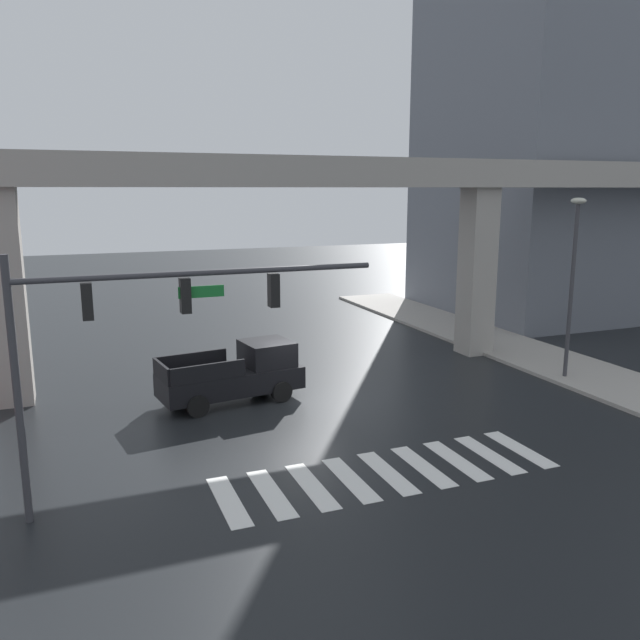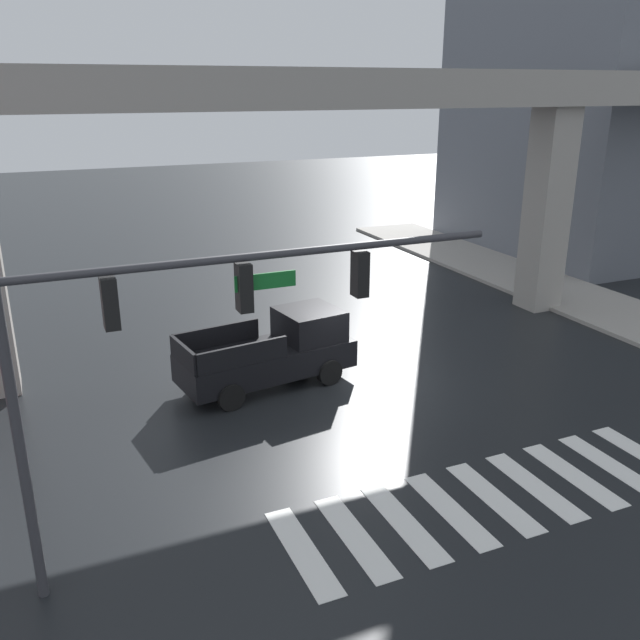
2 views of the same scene
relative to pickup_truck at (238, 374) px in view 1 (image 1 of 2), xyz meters
name	(u,v)px [view 1 (image 1 of 2)]	position (x,y,z in m)	size (l,w,h in m)	color
ground_plane	(305,401)	(2.21, -0.99, -0.99)	(120.00, 120.00, 0.00)	black
crosswalk_stripes	(387,473)	(2.21, -7.43, -0.98)	(9.35, 2.80, 0.01)	silver
elevated_overpass	(272,190)	(2.21, 2.71, 6.54)	(59.32, 1.92, 8.83)	#9E9991
office_building	(581,30)	(24.01, 10.45, 15.87)	(15.79, 12.56, 33.71)	slate
sidewalk_east	(534,355)	(14.12, 1.01, -0.91)	(4.00, 36.00, 0.15)	#9E9991
pickup_truck	(238,374)	(0.00, 0.00, 0.00)	(5.32, 2.63, 2.08)	black
traffic_signal_mast	(137,320)	(-4.06, -6.69, 3.57)	(8.69, 0.32, 6.20)	#38383D
street_lamp_near_corner	(573,267)	(12.92, -2.30, 3.57)	(0.44, 0.70, 7.24)	#38383D
fire_hydrant	(489,345)	(12.52, 2.21, -0.56)	(0.24, 0.24, 0.85)	red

